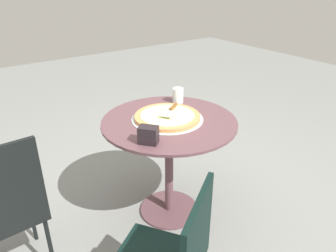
{
  "coord_description": "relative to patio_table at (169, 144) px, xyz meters",
  "views": [
    {
      "loc": [
        -1.55,
        1.12,
        1.63
      ],
      "look_at": [
        0.02,
        -0.0,
        0.7
      ],
      "focal_mm": 34.42,
      "sensor_mm": 36.0,
      "label": 1
    }
  ],
  "objects": [
    {
      "name": "patio_table",
      "position": [
        0.0,
        0.0,
        0.0
      ],
      "size": [
        0.89,
        0.89,
        0.75
      ],
      "color": "brown",
      "rests_on": "ground"
    },
    {
      "name": "napkin_dispenser",
      "position": [
        -0.18,
        0.28,
        0.23
      ],
      "size": [
        0.13,
        0.12,
        0.1
      ],
      "primitive_type": "cube",
      "rotation": [
        0.0,
        0.0,
        3.84
      ],
      "color": "black",
      "rests_on": "patio_table"
    },
    {
      "name": "pizza_on_tray",
      "position": [
        0.02,
        -0.0,
        0.19
      ],
      "size": [
        0.47,
        0.47,
        0.05
      ],
      "color": "silver",
      "rests_on": "patio_table"
    },
    {
      "name": "drinking_cup",
      "position": [
        0.22,
        -0.24,
        0.23
      ],
      "size": [
        0.08,
        0.08,
        0.11
      ],
      "primitive_type": "cylinder",
      "color": "white",
      "rests_on": "patio_table"
    },
    {
      "name": "patio_chair_near",
      "position": [
        0.02,
        1.06,
        -0.05
      ],
      "size": [
        0.43,
        0.43,
        0.92
      ],
      "color": "black",
      "rests_on": "ground"
    },
    {
      "name": "pizza_server",
      "position": [
        0.03,
        -0.03,
        0.23
      ],
      "size": [
        0.15,
        0.2,
        0.02
      ],
      "color": "silver",
      "rests_on": "pizza_on_tray"
    },
    {
      "name": "ground_plane",
      "position": [
        0.0,
        0.0,
        -0.57
      ],
      "size": [
        10.0,
        10.0,
        0.0
      ],
      "primitive_type": "plane",
      "color": "gray"
    }
  ]
}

